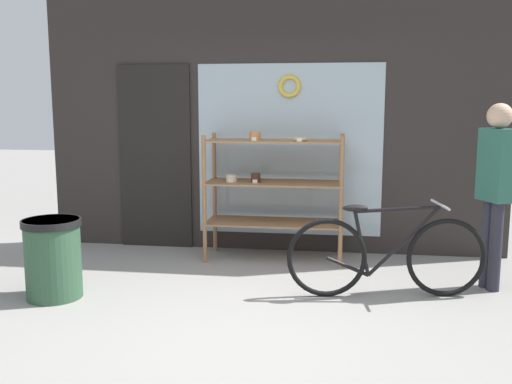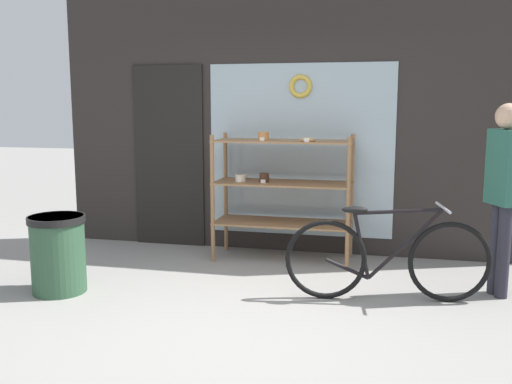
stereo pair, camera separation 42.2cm
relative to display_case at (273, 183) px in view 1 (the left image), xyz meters
name	(u,v)px [view 1 (the left image)]	position (x,y,z in m)	size (l,w,h in m)	color
ground_plane	(234,327)	(-0.07, -1.95, -0.83)	(30.00, 30.00, 0.00)	gray
storefront_facade	(269,94)	(-0.10, 0.41, 0.94)	(5.18, 0.13, 3.64)	#2D2826
display_case	(273,183)	(0.00, 0.00, 0.00)	(1.46, 0.54, 1.37)	#8E6642
bicycle	(386,255)	(1.11, -1.07, -0.45)	(1.72, 0.46, 0.83)	black
pedestrian	(496,181)	(2.06, -0.72, 0.16)	(0.29, 0.37, 1.67)	#282833
trash_bin	(53,256)	(-1.73, -1.51, -0.45)	(0.50, 0.50, 0.69)	#2D5138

